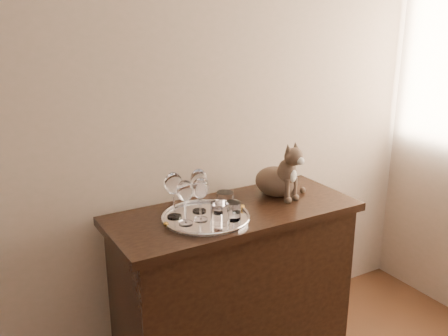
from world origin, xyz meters
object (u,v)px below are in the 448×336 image
at_px(sideboard, 234,289).
at_px(cat, 276,168).
at_px(tumbler_a, 233,211).
at_px(tumbler_c, 225,201).
at_px(wine_glass_d, 201,199).
at_px(tumbler_b, 220,213).
at_px(wine_glass_b, 199,190).
at_px(wine_glass_a, 174,195).
at_px(tray, 206,218).
at_px(wine_glass_c, 185,202).

height_order(sideboard, cat, cat).
bearing_deg(tumbler_a, tumbler_c, 76.96).
xyz_separation_m(wine_glass_d, tumbler_b, (0.05, -0.08, -0.05)).
xyz_separation_m(wine_glass_b, wine_glass_d, (-0.04, -0.09, -0.00)).
bearing_deg(wine_glass_b, wine_glass_a, -178.97).
bearing_deg(tumbler_b, tray, 104.04).
bearing_deg(wine_glass_a, tumbler_a, -36.79).
distance_m(sideboard, cat, 0.64).
height_order(tray, tumbler_a, tumbler_a).
xyz_separation_m(tray, wine_glass_a, (-0.12, 0.08, 0.11)).
relative_size(tumbler_a, cat, 0.28).
relative_size(tumbler_b, cat, 0.33).
relative_size(tumbler_b, tumbler_c, 1.07).
bearing_deg(wine_glass_c, wine_glass_b, 38.82).
distance_m(wine_glass_a, tumbler_b, 0.23).
xyz_separation_m(wine_glass_a, tumbler_a, (0.21, -0.16, -0.06)).
bearing_deg(tumbler_c, wine_glass_d, -164.72).
height_order(tray, wine_glass_a, wine_glass_a).
bearing_deg(cat, wine_glass_c, 179.79).
xyz_separation_m(wine_glass_d, cat, (0.48, 0.10, 0.04)).
relative_size(wine_glass_d, tumbler_c, 2.19).
xyz_separation_m(tumbler_c, cat, (0.33, 0.06, 0.09)).
height_order(tray, wine_glass_b, wine_glass_b).
height_order(sideboard, wine_glass_b, wine_glass_b).
xyz_separation_m(wine_glass_c, cat, (0.56, 0.10, 0.04)).
distance_m(tray, wine_glass_c, 0.15).
height_order(sideboard, wine_glass_c, wine_glass_c).
bearing_deg(tumbler_b, wine_glass_b, 94.81).
bearing_deg(cat, tumbler_a, -165.17).
distance_m(wine_glass_c, tumbler_b, 0.16).
distance_m(sideboard, tray, 0.46).
xyz_separation_m(sideboard, tumbler_a, (-0.08, -0.11, 0.47)).
height_order(tumbler_a, tumbler_b, tumbler_b).
xyz_separation_m(tumbler_b, tumbler_c, (0.09, 0.12, -0.00)).
distance_m(wine_glass_d, tumbler_c, 0.16).
xyz_separation_m(tumbler_a, tumbler_c, (0.03, 0.11, 0.00)).
bearing_deg(tumbler_c, wine_glass_c, -169.06).
bearing_deg(wine_glass_c, cat, 10.62).
height_order(wine_glass_d, tumbler_a, wine_glass_d).
xyz_separation_m(sideboard, cat, (0.28, 0.06, 0.57)).
bearing_deg(tumbler_c, wine_glass_b, 155.76).
distance_m(tumbler_b, cat, 0.47).
height_order(wine_glass_c, tumbler_c, wine_glass_c).
height_order(sideboard, tumbler_c, tumbler_c).
bearing_deg(wine_glass_b, tumbler_a, -62.48).
bearing_deg(cat, tumbler_c, 179.58).
relative_size(wine_glass_a, cat, 0.72).
height_order(wine_glass_b, tumbler_b, wine_glass_b).
distance_m(sideboard, wine_glass_a, 0.61).
xyz_separation_m(tray, wine_glass_b, (0.01, 0.08, 0.11)).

